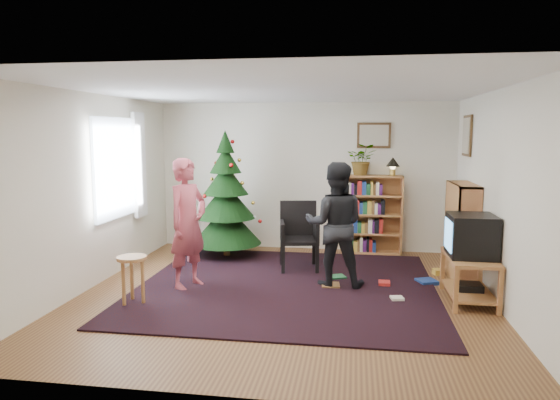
# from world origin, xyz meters

# --- Properties ---
(floor) EXTENTS (5.00, 5.00, 0.00)m
(floor) POSITION_xyz_m (0.00, 0.00, 0.00)
(floor) COLOR brown
(floor) RESTS_ON ground
(ceiling) EXTENTS (5.00, 5.00, 0.00)m
(ceiling) POSITION_xyz_m (0.00, 0.00, 2.50)
(ceiling) COLOR white
(ceiling) RESTS_ON wall_back
(wall_back) EXTENTS (5.00, 0.02, 2.50)m
(wall_back) POSITION_xyz_m (0.00, 2.50, 1.25)
(wall_back) COLOR silver
(wall_back) RESTS_ON floor
(wall_front) EXTENTS (5.00, 0.02, 2.50)m
(wall_front) POSITION_xyz_m (0.00, -2.50, 1.25)
(wall_front) COLOR silver
(wall_front) RESTS_ON floor
(wall_left) EXTENTS (0.02, 5.00, 2.50)m
(wall_left) POSITION_xyz_m (-2.50, 0.00, 1.25)
(wall_left) COLOR silver
(wall_left) RESTS_ON floor
(wall_right) EXTENTS (0.02, 5.00, 2.50)m
(wall_right) POSITION_xyz_m (2.50, 0.00, 1.25)
(wall_right) COLOR silver
(wall_right) RESTS_ON floor
(rug) EXTENTS (3.80, 3.60, 0.02)m
(rug) POSITION_xyz_m (0.00, 0.30, 0.01)
(rug) COLOR black
(rug) RESTS_ON floor
(window_pane) EXTENTS (0.04, 1.20, 1.40)m
(window_pane) POSITION_xyz_m (-2.47, 0.60, 1.50)
(window_pane) COLOR silver
(window_pane) RESTS_ON wall_left
(curtain) EXTENTS (0.06, 0.35, 1.60)m
(curtain) POSITION_xyz_m (-2.43, 1.30, 1.50)
(curtain) COLOR white
(curtain) RESTS_ON wall_left
(picture_back) EXTENTS (0.55, 0.03, 0.42)m
(picture_back) POSITION_xyz_m (1.15, 2.48, 1.95)
(picture_back) COLOR #4C3319
(picture_back) RESTS_ON wall_back
(picture_right) EXTENTS (0.03, 0.50, 0.60)m
(picture_right) POSITION_xyz_m (2.48, 1.75, 1.95)
(picture_right) COLOR #4C3319
(picture_right) RESTS_ON wall_right
(christmas_tree) EXTENTS (1.12, 1.12, 2.04)m
(christmas_tree) POSITION_xyz_m (-1.18, 1.74, 0.85)
(christmas_tree) COLOR #3F2816
(christmas_tree) RESTS_ON rug
(bookshelf_back) EXTENTS (0.95, 0.30, 1.30)m
(bookshelf_back) POSITION_xyz_m (1.16, 2.34, 0.66)
(bookshelf_back) COLOR #A8663C
(bookshelf_back) RESTS_ON floor
(bookshelf_right) EXTENTS (0.30, 0.95, 1.30)m
(bookshelf_right) POSITION_xyz_m (2.34, 1.18, 0.66)
(bookshelf_right) COLOR #A8663C
(bookshelf_right) RESTS_ON floor
(tv_stand) EXTENTS (0.52, 0.94, 0.55)m
(tv_stand) POSITION_xyz_m (2.22, 0.05, 0.33)
(tv_stand) COLOR #A8663C
(tv_stand) RESTS_ON floor
(crt_tv) EXTENTS (0.52, 0.57, 0.49)m
(crt_tv) POSITION_xyz_m (2.22, 0.05, 0.80)
(crt_tv) COLOR black
(crt_tv) RESTS_ON tv_stand
(armchair) EXTENTS (0.63, 0.63, 0.99)m
(armchair) POSITION_xyz_m (0.07, 1.22, 0.53)
(armchair) COLOR black
(armchair) RESTS_ON rug
(stool) EXTENTS (0.34, 0.34, 0.57)m
(stool) POSITION_xyz_m (-1.69, -0.64, 0.44)
(stool) COLOR #A8663C
(stool) RESTS_ON floor
(person_standing) EXTENTS (0.62, 0.72, 1.68)m
(person_standing) POSITION_xyz_m (-1.25, 0.08, 0.84)
(person_standing) COLOR #AA4450
(person_standing) RESTS_ON rug
(person_by_chair) EXTENTS (0.80, 0.62, 1.62)m
(person_by_chair) POSITION_xyz_m (0.61, 0.44, 0.81)
(person_by_chair) COLOR black
(person_by_chair) RESTS_ON rug
(potted_plant) EXTENTS (0.49, 0.43, 0.51)m
(potted_plant) POSITION_xyz_m (0.96, 2.34, 1.56)
(potted_plant) COLOR gray
(potted_plant) RESTS_ON bookshelf_back
(table_lamp) EXTENTS (0.22, 0.22, 0.30)m
(table_lamp) POSITION_xyz_m (1.46, 2.34, 1.50)
(table_lamp) COLOR #A57F33
(table_lamp) RESTS_ON bookshelf_back
(floor_clutter) EXTENTS (1.67, 1.43, 0.08)m
(floor_clutter) POSITION_xyz_m (1.29, 0.56, 0.04)
(floor_clutter) COLOR #A51E19
(floor_clutter) RESTS_ON rug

